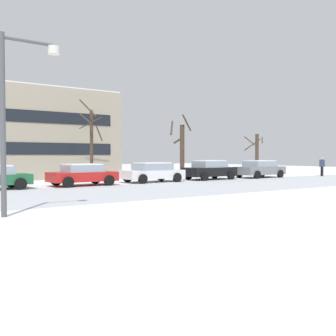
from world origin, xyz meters
TOP-DOWN VIEW (x-y plane):
  - street_lamp at (3.94, -2.30)m, footprint 1.80×0.36m
  - parked_car_red at (10.21, 7.87)m, footprint 4.10×2.22m
  - parked_car_white at (15.40, 8.13)m, footprint 4.43×2.26m
  - parked_car_black at (20.59, 8.13)m, footprint 4.26×2.17m
  - parked_car_gray at (25.78, 7.81)m, footprint 4.51×2.28m
  - pedestrian_crossing at (32.16, 6.28)m, footprint 0.38×0.46m
  - tree_far_right at (30.51, 12.55)m, footprint 2.12×2.08m
  - tree_far_left at (20.66, 11.88)m, footprint 1.99×2.00m
  - tree_far_mid at (12.68, 12.25)m, footprint 2.09×2.10m
  - building_far_right at (11.09, 19.72)m, footprint 10.63×10.38m

SIDE VIEW (x-z plane):
  - parked_car_red at x=10.21m, z-range 0.02..1.36m
  - parked_car_white at x=15.40m, z-range 0.02..1.38m
  - parked_car_gray at x=25.78m, z-range 0.02..1.46m
  - parked_car_black at x=20.59m, z-range 0.01..1.50m
  - pedestrian_crossing at x=32.16m, z-range 0.14..1.82m
  - tree_far_right at x=30.51m, z-range 0.12..4.12m
  - tree_far_left at x=20.66m, z-range -0.16..5.09m
  - tree_far_mid at x=12.68m, z-range -0.08..5.84m
  - street_lamp at x=3.94m, z-range 0.63..6.10m
  - building_far_right at x=11.09m, z-range 0.00..7.16m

